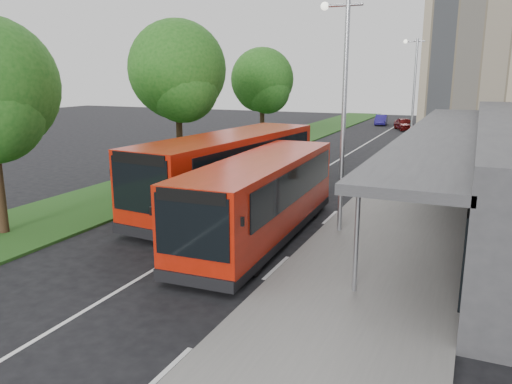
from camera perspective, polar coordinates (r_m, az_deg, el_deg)
ground at (r=18.31m, az=-5.02°, el=-4.92°), size 120.00×120.00×0.00m
pavement at (r=35.74m, az=19.60°, el=3.43°), size 5.00×80.00×0.15m
grass_verge at (r=38.87m, az=0.11°, el=4.90°), size 5.00×80.00×0.10m
lane_centre_line at (r=31.89m, az=8.05°, el=2.84°), size 0.12×70.00×0.01m
kerb_dashes at (r=35.06m, az=15.06°, el=3.46°), size 0.12×56.00×0.01m
tree_mid at (r=28.78m, az=-8.94°, el=12.96°), size 5.42×5.42×8.71m
tree_far at (r=39.43m, az=0.73°, el=12.27°), size 4.84×4.84×7.78m
lamp_post_near at (r=17.78m, az=9.78°, el=9.91°), size 1.44×0.28×8.00m
lamp_post_far at (r=37.48m, az=17.49°, el=11.16°), size 1.44×0.28×8.00m
bus_main at (r=17.50m, az=0.66°, el=-0.71°), size 2.97×10.25×2.88m
bus_second at (r=21.58m, az=-3.05°, el=2.41°), size 3.90×11.54×3.21m
litter_bin at (r=26.26m, az=17.73°, el=1.42°), size 0.57×0.57×0.90m
bollard at (r=34.21m, az=16.82°, el=4.32°), size 0.23×0.23×1.14m
car_near at (r=55.24m, az=16.60°, el=7.47°), size 2.89×4.11×1.30m
car_far at (r=60.33m, az=14.11°, el=8.00°), size 1.58×3.68×1.18m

